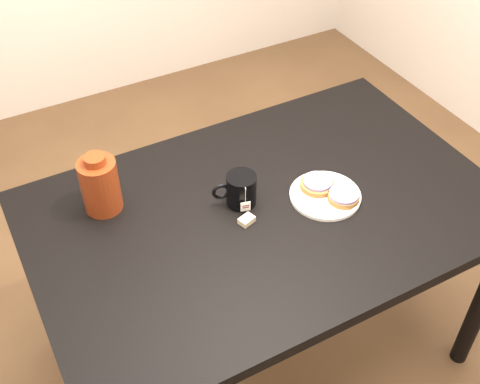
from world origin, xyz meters
The scene contains 8 objects.
ground_plane centered at (0.00, 0.00, 0.00)m, with size 4.00×4.00×0.00m, color brown.
table centered at (0.00, 0.00, 0.67)m, with size 1.40×0.90×0.75m.
plate centered at (0.18, -0.05, 0.76)m, with size 0.22×0.22×0.02m.
bagel_back centered at (0.18, -0.01, 0.77)m, with size 0.12×0.12×0.03m.
bagel_front centered at (0.21, -0.09, 0.77)m, with size 0.13×0.13×0.03m.
mug centered at (-0.06, 0.06, 0.80)m, with size 0.14×0.11×0.10m.
teabag_pouch centered at (-0.08, -0.03, 0.76)m, with size 0.04×0.03×0.02m, color #C6B793.
bagel_package centered at (-0.43, 0.23, 0.84)m, with size 0.15×0.15×0.19m.
Camera 1 is at (-0.69, -1.10, 2.00)m, focal length 45.00 mm.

